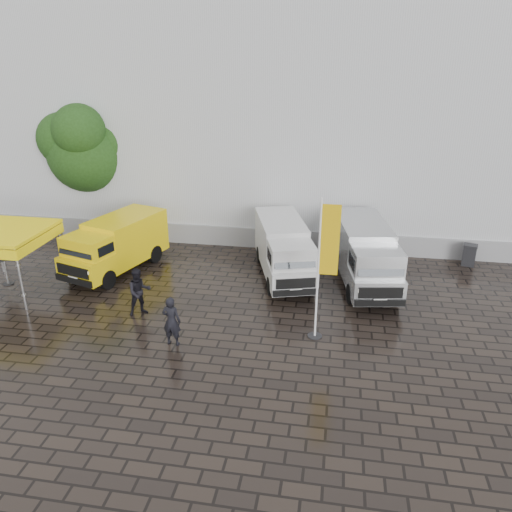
{
  "coord_description": "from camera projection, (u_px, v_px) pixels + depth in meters",
  "views": [
    {
      "loc": [
        1.79,
        -15.22,
        9.16
      ],
      "look_at": [
        -1.14,
        2.2,
        1.9
      ],
      "focal_mm": 35.0,
      "sensor_mm": 36.0,
      "label": 1
    }
  ],
  "objects": [
    {
      "name": "van_yellow",
      "position": [
        116.0,
        246.0,
        22.06
      ],
      "size": [
        3.38,
        5.45,
        2.35
      ],
      "primitive_type": null,
      "rotation": [
        0.0,
        0.0,
        -0.3
      ],
      "color": "yellow",
      "rests_on": "ground"
    },
    {
      "name": "hall_plinth",
      "position": [
        339.0,
        243.0,
        24.39
      ],
      "size": [
        44.0,
        0.15,
        1.0
      ],
      "primitive_type": "cube",
      "color": "gray",
      "rests_on": "ground"
    },
    {
      "name": "person_front",
      "position": [
        172.0,
        321.0,
        16.53
      ],
      "size": [
        0.68,
        0.47,
        1.76
      ],
      "primitive_type": "imported",
      "rotation": [
        0.0,
        0.0,
        3.06
      ],
      "color": "black",
      "rests_on": "ground"
    },
    {
      "name": "van_white",
      "position": [
        284.0,
        251.0,
        21.53
      ],
      "size": [
        3.31,
        5.77,
        2.37
      ],
      "primitive_type": null,
      "rotation": [
        0.0,
        0.0,
        0.29
      ],
      "color": "silver",
      "rests_on": "ground"
    },
    {
      "name": "flagpole",
      "position": [
        324.0,
        263.0,
        16.22
      ],
      "size": [
        0.88,
        0.5,
        4.97
      ],
      "color": "black",
      "rests_on": "ground"
    },
    {
      "name": "tree",
      "position": [
        86.0,
        147.0,
        25.56
      ],
      "size": [
        4.0,
        4.08,
        7.17
      ],
      "color": "black",
      "rests_on": "ground"
    },
    {
      "name": "canopy_tent",
      "position": [
        2.0,
        234.0,
        19.77
      ],
      "size": [
        3.3,
        3.3,
        2.63
      ],
      "color": "silver",
      "rests_on": "ground"
    },
    {
      "name": "exhibition_hall",
      "position": [
        346.0,
        109.0,
        29.65
      ],
      "size": [
        44.0,
        16.0,
        12.0
      ],
      "primitive_type": "cube",
      "color": "silver",
      "rests_on": "ground"
    },
    {
      "name": "van_silver",
      "position": [
        365.0,
        256.0,
        20.83
      ],
      "size": [
        2.88,
        6.02,
        2.5
      ],
      "primitive_type": null,
      "rotation": [
        0.0,
        0.0,
        0.17
      ],
      "color": "#AFB1B4",
      "rests_on": "ground"
    },
    {
      "name": "cocktail_table",
      "position": [
        6.0,
        271.0,
        20.98
      ],
      "size": [
        0.6,
        0.6,
        1.18
      ],
      "primitive_type": "cylinder",
      "color": "black",
      "rests_on": "ground"
    },
    {
      "name": "ground",
      "position": [
        277.0,
        331.0,
        17.64
      ],
      "size": [
        120.0,
        120.0,
        0.0
      ],
      "primitive_type": "plane",
      "color": "black",
      "rests_on": "ground"
    },
    {
      "name": "person_tent",
      "position": [
        139.0,
        292.0,
        18.47
      ],
      "size": [
        1.13,
        1.08,
        1.83
      ],
      "primitive_type": "imported",
      "rotation": [
        0.0,
        0.0,
        0.62
      ],
      "color": "black",
      "rests_on": "ground"
    },
    {
      "name": "wheelie_bin",
      "position": [
        469.0,
        255.0,
        22.93
      ],
      "size": [
        0.74,
        0.74,
        1.0
      ],
      "primitive_type": "cube",
      "rotation": [
        0.0,
        0.0,
        -0.26
      ],
      "color": "black",
      "rests_on": "ground"
    }
  ]
}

